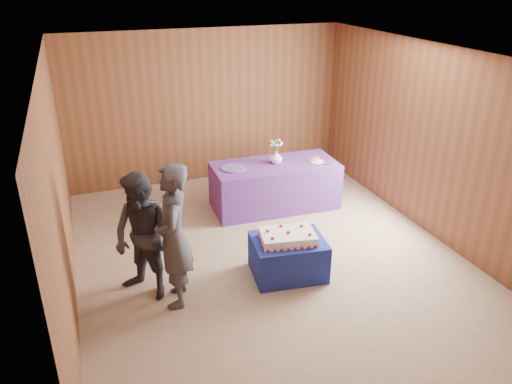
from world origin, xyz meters
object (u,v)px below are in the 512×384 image
cake_table (288,257)px  vase (276,157)px  serving_table (275,185)px  guest_left (174,236)px  sheet_cake (288,237)px  guest_right (143,238)px

cake_table → vase: bearing=79.6°
serving_table → guest_left: (-2.03, -1.98, 0.49)m
cake_table → serving_table: (0.59, 1.91, 0.12)m
guest_left → cake_table: bearing=106.0°
cake_table → sheet_cake: size_ratio=1.16×
serving_table → guest_right: size_ratio=1.28×
cake_table → vase: vase is taller
sheet_cake → guest_right: (-1.73, 0.20, 0.22)m
serving_table → sheet_cake: size_ratio=2.59×
vase → guest_left: bearing=-135.8°
sheet_cake → guest_left: size_ratio=0.45×
vase → guest_right: bearing=-143.4°
cake_table → guest_right: 1.84m
guest_left → vase: bearing=147.5°
cake_table → serving_table: 2.00m
sheet_cake → vase: bearing=82.1°
serving_table → vase: size_ratio=9.99×
serving_table → guest_left: bearing=-133.7°
sheet_cake → vase: 2.09m
guest_left → guest_right: 0.41m
guest_left → serving_table: bearing=147.5°
sheet_cake → guest_right: bearing=-176.4°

